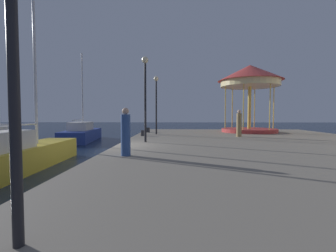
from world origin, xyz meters
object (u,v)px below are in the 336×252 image
at_px(bollard_center, 148,130).
at_px(person_by_the_water, 239,124).
at_px(sailboat_blue, 82,133).
at_px(carousel, 250,82).
at_px(bollard_north, 147,130).
at_px(sailboat_yellow, 19,155).
at_px(bollard_south, 142,133).
at_px(person_mid_promenade, 126,133).
at_px(lamp_post_mid_promenade, 145,84).
at_px(lamp_post_far_end, 156,95).

distance_m(bollard_center, person_by_the_water, 7.60).
relative_size(sailboat_blue, carousel, 1.35).
height_order(sailboat_blue, carousel, sailboat_blue).
relative_size(bollard_north, person_by_the_water, 0.22).
height_order(sailboat_yellow, sailboat_blue, sailboat_blue).
height_order(sailboat_yellow, bollard_center, sailboat_yellow).
bearing_deg(bollard_south, sailboat_blue, 146.34).
relative_size(bollard_south, bollard_north, 1.00).
relative_size(bollard_south, person_mid_promenade, 0.23).
bearing_deg(lamp_post_mid_promenade, bollard_north, 95.93).
bearing_deg(sailboat_yellow, bollard_center, 69.06).
bearing_deg(lamp_post_mid_promenade, sailboat_yellow, -142.92).
bearing_deg(sailboat_blue, carousel, -0.22).
relative_size(lamp_post_far_end, person_mid_promenade, 2.53).
bearing_deg(sailboat_blue, lamp_post_far_end, -20.60).
height_order(carousel, lamp_post_far_end, carousel).
bearing_deg(bollard_south, lamp_post_mid_promenade, -79.68).
bearing_deg(sailboat_yellow, bollard_north, 69.54).
relative_size(sailboat_yellow, bollard_north, 18.31).
distance_m(lamp_post_far_end, bollard_south, 3.23).
bearing_deg(carousel, person_by_the_water, -115.24).
xyz_separation_m(person_mid_promenade, person_by_the_water, (6.11, 7.55, 0.05)).
xyz_separation_m(sailboat_blue, bollard_south, (5.90, -3.93, 0.35)).
height_order(sailboat_yellow, lamp_post_mid_promenade, sailboat_yellow).
distance_m(bollard_center, person_mid_promenade, 11.36).
xyz_separation_m(bollard_south, bollard_north, (-0.06, 3.33, 0.00)).
distance_m(lamp_post_mid_promenade, lamp_post_far_end, 5.08).
height_order(bollard_center, person_mid_promenade, person_mid_promenade).
bearing_deg(bollard_south, sailboat_yellow, -118.94).
relative_size(sailboat_blue, bollard_center, 19.27).
relative_size(carousel, bollard_south, 14.24).
bearing_deg(bollard_center, lamp_post_far_end, -67.15).
relative_size(lamp_post_far_end, person_by_the_water, 2.40).
height_order(lamp_post_far_end, bollard_south, lamp_post_far_end).
height_order(sailboat_yellow, person_by_the_water, sailboat_yellow).
bearing_deg(person_by_the_water, carousel, 64.76).
bearing_deg(carousel, person_mid_promenade, -124.45).
height_order(carousel, lamp_post_mid_promenade, carousel).
height_order(sailboat_yellow, carousel, sailboat_yellow).
bearing_deg(bollard_center, sailboat_yellow, -110.94).
height_order(bollard_center, bollard_north, same).
distance_m(lamp_post_far_end, bollard_north, 3.52).
relative_size(lamp_post_mid_promenade, lamp_post_far_end, 1.05).
height_order(lamp_post_mid_promenade, bollard_south, lamp_post_mid_promenade).
distance_m(carousel, person_mid_promenade, 14.81).
xyz_separation_m(sailboat_yellow, bollard_center, (4.04, 10.54, 0.34)).
bearing_deg(carousel, bollard_north, -176.41).
relative_size(sailboat_yellow, lamp_post_mid_promenade, 1.59).
relative_size(lamp_post_mid_promenade, person_by_the_water, 2.52).
bearing_deg(bollard_south, person_mid_promenade, -86.45).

